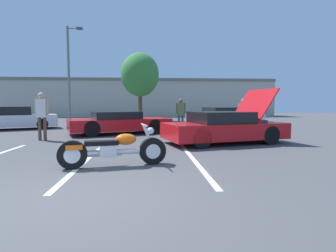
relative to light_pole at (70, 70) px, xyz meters
name	(u,v)px	position (x,y,z in m)	size (l,w,h in m)	color
ground_plane	(65,199)	(4.78, -17.04, -4.05)	(80.00, 80.00, 0.00)	#474749
parking_stripe_middle	(87,160)	(4.45, -14.27, -4.04)	(0.12, 5.19, 0.01)	white
parking_stripe_back	(193,158)	(7.14, -14.27, -4.04)	(0.12, 5.19, 0.01)	white
far_building	(138,97)	(4.78, 10.88, -1.71)	(32.00, 4.20, 4.40)	#B2AD9E
light_pole	(70,70)	(0.00, 0.00, 0.00)	(1.21, 0.28, 7.34)	slate
tree_background	(140,75)	(5.31, 1.83, -0.11)	(3.23, 3.23, 5.81)	brown
motorcycle	(114,150)	(5.22, -15.00, -3.66)	(2.37, 0.80, 0.95)	black
show_car_hood_open	(225,127)	(8.76, -11.61, -3.48)	(4.62, 2.93, 1.98)	red
parked_car_left_row	(15,119)	(-1.56, -5.44, -3.44)	(4.63, 3.43, 1.28)	silver
parked_car_right_row	(225,117)	(10.86, -4.56, -3.45)	(5.02, 3.15, 1.22)	silver
parked_car_mid_row	(119,123)	(4.61, -8.21, -3.51)	(5.06, 3.43, 1.06)	red
spectator_near_motorcycle	(181,112)	(7.72, -7.05, -3.03)	(0.52, 0.22, 1.71)	#38476B
spectator_midground	(244,113)	(10.49, -8.82, -3.04)	(0.52, 0.22, 1.69)	brown
spectator_far_lot	(42,112)	(1.88, -10.40, -2.93)	(0.52, 0.24, 1.86)	brown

